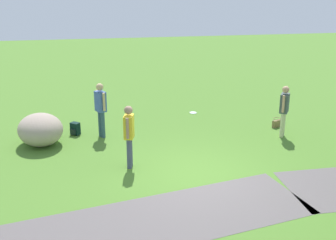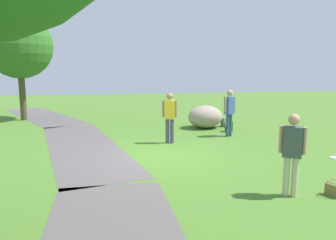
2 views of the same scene
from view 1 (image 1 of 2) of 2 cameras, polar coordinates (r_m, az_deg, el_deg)
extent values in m
plane|color=#4C792B|center=(11.84, 3.92, -6.93)|extent=(48.00, 48.00, 0.00)
cube|color=#5B5454|center=(9.68, -4.38, -13.33)|extent=(8.28, 3.89, 0.01)
ellipsoid|color=tan|center=(14.08, -16.03, -1.18)|extent=(1.76, 1.89, 0.97)
cylinder|color=beige|center=(14.74, 14.53, -0.46)|extent=(0.13, 0.13, 0.81)
cylinder|color=beige|center=(14.59, 14.42, -0.66)|extent=(0.13, 0.13, 0.81)
cube|color=#42504F|center=(14.45, 14.71, 2.10)|extent=(0.40, 0.43, 0.61)
cylinder|color=tan|center=(14.65, 14.86, 2.45)|extent=(0.08, 0.08, 0.54)
cylinder|color=tan|center=(14.23, 14.57, 1.99)|extent=(0.08, 0.08, 0.54)
sphere|color=tan|center=(14.33, 14.85, 3.80)|extent=(0.22, 0.22, 0.22)
cylinder|color=#325061|center=(14.39, -8.66, -0.44)|extent=(0.13, 0.13, 0.86)
cylinder|color=#325061|center=(14.26, -8.34, -0.60)|extent=(0.13, 0.13, 0.86)
cube|color=#405EA0|center=(14.10, -8.65, 2.36)|extent=(0.38, 0.43, 0.64)
cylinder|color=tan|center=(14.27, -9.10, 2.69)|extent=(0.08, 0.08, 0.57)
cylinder|color=tan|center=(13.90, -8.20, 2.30)|extent=(0.08, 0.08, 0.57)
sphere|color=tan|center=(13.97, -8.74, 4.20)|extent=(0.23, 0.23, 0.23)
cylinder|color=#444766|center=(12.17, -4.88, -4.02)|extent=(0.13, 0.13, 0.85)
cylinder|color=#444766|center=(12.03, -5.00, -4.32)|extent=(0.13, 0.13, 0.85)
cube|color=yellow|center=(11.83, -5.04, -0.87)|extent=(0.32, 0.41, 0.63)
cylinder|color=#9B7760|center=(12.02, -4.87, -0.36)|extent=(0.08, 0.08, 0.56)
cylinder|color=#9B7760|center=(11.61, -5.22, -1.08)|extent=(0.08, 0.08, 0.56)
sphere|color=#9B7760|center=(11.68, -5.10, 1.26)|extent=(0.23, 0.23, 0.23)
cube|color=brown|center=(15.57, 13.74, -0.46)|extent=(0.34, 0.24, 0.24)
torus|color=brown|center=(15.52, 13.80, 0.16)|extent=(0.36, 0.36, 0.02)
cube|color=black|center=(14.76, -11.79, -1.07)|extent=(0.34, 0.33, 0.40)
cube|color=#1B2B28|center=(14.70, -12.10, -1.52)|extent=(0.19, 0.17, 0.18)
cube|color=gray|center=(15.07, -16.07, -1.01)|extent=(0.28, 0.33, 0.40)
cube|color=gray|center=(15.12, -15.57, -1.22)|extent=(0.12, 0.20, 0.18)
cylinder|color=white|center=(16.64, 3.24, 0.94)|extent=(0.26, 0.26, 0.02)
camera|label=2|loc=(14.79, 41.39, 3.98)|focal=34.19mm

